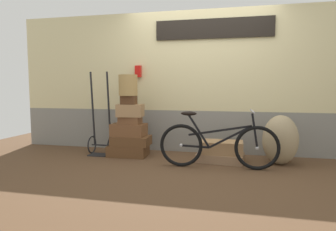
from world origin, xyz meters
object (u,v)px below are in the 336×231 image
suitcase_4 (130,111)px  suitcase_7 (222,147)px  suitcase_1 (131,141)px  wicker_basket (128,85)px  suitcase_0 (128,150)px  burlap_sack (280,140)px  suitcase_6 (220,157)px  bicycle (218,145)px  suitcase_3 (130,120)px  suitcase_2 (129,130)px  suitcase_5 (129,100)px  luggage_trolley (101,135)px

suitcase_4 → suitcase_7: 1.55m
suitcase_1 → wicker_basket: wicker_basket is taller
suitcase_0 → burlap_sack: (2.34, -0.01, 0.27)m
suitcase_4 → suitcase_6: bearing=-5.6°
burlap_sack → bicycle: bicycle is taller
suitcase_3 → suitcase_6: 1.54m
suitcase_1 → burlap_sack: burlap_sack is taller
suitcase_2 → bicycle: bearing=-15.1°
suitcase_5 → burlap_sack: (2.31, 0.04, -0.56)m
suitcase_3 → suitcase_6: size_ratio=0.50×
suitcase_4 → suitcase_6: size_ratio=0.60×
suitcase_1 → bicycle: bicycle is taller
suitcase_0 → suitcase_3: suitcase_3 is taller
luggage_trolley → suitcase_6: bearing=-1.8°
suitcase_0 → suitcase_7: bearing=-4.7°
suitcase_1 → luggage_trolley: luggage_trolley is taller
bicycle → suitcase_3: bearing=164.0°
luggage_trolley → suitcase_5: bearing=-7.1°
suitcase_3 → burlap_sack: bearing=2.8°
suitcase_2 → luggage_trolley: 0.52m
suitcase_2 → bicycle: size_ratio=0.33×
suitcase_0 → suitcase_5: (0.04, -0.05, 0.83)m
suitcase_1 → wicker_basket: size_ratio=1.80×
suitcase_1 → suitcase_2: (-0.04, -0.00, 0.18)m
suitcase_5 → wicker_basket: 0.24m
burlap_sack → suitcase_4: bearing=-179.6°
suitcase_5 → suitcase_6: (1.45, 0.00, -0.85)m
suitcase_1 → bicycle: 1.49m
wicker_basket → luggage_trolley: luggage_trolley is taller
suitcase_1 → suitcase_5: size_ratio=2.49×
suitcase_4 → luggage_trolley: luggage_trolley is taller
suitcase_4 → suitcase_7: bearing=-5.7°
suitcase_0 → suitcase_7: 1.52m
suitcase_6 → suitcase_7: suitcase_7 is taller
suitcase_3 → luggage_trolley: luggage_trolley is taller
suitcase_7 → wicker_basket: 1.76m
suitcase_0 → bicycle: bearing=-19.2°
suitcase_6 → suitcase_1: bearing=-176.1°
wicker_basket → luggage_trolley: 0.97m
bicycle → suitcase_2: bearing=163.5°
suitcase_2 → bicycle: bicycle is taller
suitcase_2 → suitcase_5: bearing=-63.4°
suitcase_4 → burlap_sack: 2.32m
suitcase_2 → suitcase_1: bearing=8.7°
suitcase_2 → burlap_sack: size_ratio=0.75×
suitcase_7 → burlap_sack: bearing=2.2°
suitcase_0 → suitcase_5: suitcase_5 is taller
wicker_basket → suitcase_7: bearing=-1.0°
suitcase_2 → suitcase_5: (0.02, -0.05, 0.49)m
suitcase_1 → suitcase_2: size_ratio=1.11×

